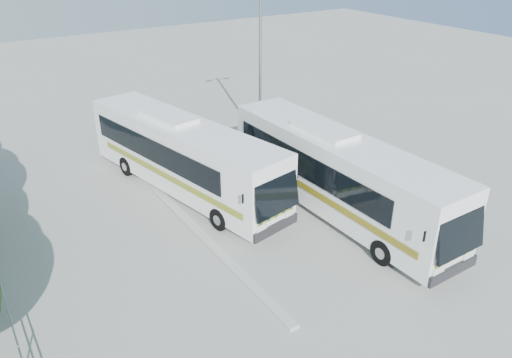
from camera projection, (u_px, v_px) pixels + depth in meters
ground at (255, 227)px, 21.84m from camera, size 100.00×100.00×0.00m
kerb_divider at (187, 221)px, 22.19m from camera, size 0.40×16.00×0.15m
coach_main at (184, 155)px, 24.14m from camera, size 4.97×12.90×3.51m
coach_adjacent at (338, 173)px, 22.23m from camera, size 2.83×12.96×3.59m
lamppost at (260, 61)px, 28.58m from camera, size 2.19×0.34×8.95m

